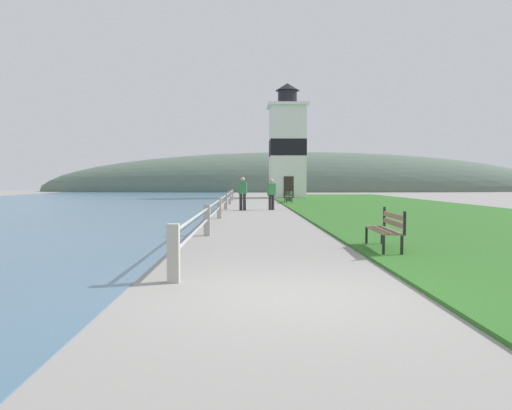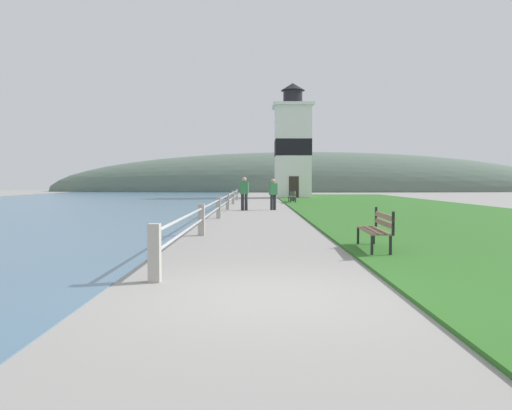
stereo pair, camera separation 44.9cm
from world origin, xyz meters
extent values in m
plane|color=gray|center=(0.00, 0.00, 0.00)|extent=(160.00, 160.00, 0.00)
cube|color=#2D6623|center=(7.83, 19.90, 0.03)|extent=(12.00, 59.69, 0.06)
cube|color=#A8A399|center=(-1.73, 1.00, 0.45)|extent=(0.18, 0.18, 0.90)
cube|color=#A8A399|center=(-1.73, 7.57, 0.45)|extent=(0.18, 0.18, 0.90)
cube|color=#A8A399|center=(-1.73, 14.13, 0.45)|extent=(0.18, 0.18, 0.90)
cube|color=#A8A399|center=(-1.73, 20.70, 0.45)|extent=(0.18, 0.18, 0.90)
cube|color=#A8A399|center=(-1.73, 27.26, 0.45)|extent=(0.18, 0.18, 0.90)
cube|color=#A8A399|center=(-1.73, 33.83, 0.45)|extent=(0.18, 0.18, 0.90)
cylinder|color=#B2B2B7|center=(-1.73, 17.41, 0.77)|extent=(0.06, 32.83, 0.06)
cylinder|color=#B2B2B7|center=(-1.73, 17.41, 0.45)|extent=(0.06, 32.83, 0.06)
cube|color=#846B51|center=(2.26, 4.32, 0.47)|extent=(0.20, 1.83, 0.04)
cube|color=#846B51|center=(2.41, 4.31, 0.47)|extent=(0.20, 1.83, 0.04)
cube|color=#846B51|center=(2.55, 4.30, 0.47)|extent=(0.20, 1.83, 0.04)
cube|color=#846B51|center=(2.64, 4.30, 0.79)|extent=(0.14, 1.82, 0.11)
cube|color=#846B51|center=(2.64, 4.30, 0.63)|extent=(0.14, 1.82, 0.11)
cube|color=black|center=(2.18, 3.43, 0.23)|extent=(0.05, 0.05, 0.45)
cube|color=black|center=(2.26, 5.20, 0.23)|extent=(0.05, 0.05, 0.45)
cube|color=black|center=(2.55, 3.42, 0.23)|extent=(0.05, 0.05, 0.45)
cube|color=black|center=(2.63, 5.19, 0.23)|extent=(0.05, 0.05, 0.45)
cube|color=black|center=(2.60, 3.41, 0.70)|extent=(0.05, 0.05, 0.49)
cube|color=black|center=(2.68, 5.19, 0.70)|extent=(0.05, 0.05, 0.49)
cube|color=#846B51|center=(2.24, 28.72, 0.47)|extent=(0.12, 1.76, 0.04)
cube|color=#846B51|center=(2.39, 28.72, 0.47)|extent=(0.12, 1.76, 0.04)
cube|color=#846B51|center=(2.53, 28.72, 0.47)|extent=(0.12, 1.76, 0.04)
cube|color=#846B51|center=(2.62, 28.72, 0.79)|extent=(0.06, 1.76, 0.11)
cube|color=#846B51|center=(2.62, 28.72, 0.63)|extent=(0.06, 1.76, 0.11)
cube|color=black|center=(2.20, 27.87, 0.23)|extent=(0.05, 0.05, 0.45)
cube|color=black|center=(2.21, 29.57, 0.23)|extent=(0.05, 0.05, 0.45)
cube|color=black|center=(2.57, 27.86, 0.23)|extent=(0.05, 0.05, 0.45)
cube|color=black|center=(2.58, 29.57, 0.23)|extent=(0.05, 0.05, 0.45)
cube|color=black|center=(2.62, 27.86, 0.70)|extent=(0.05, 0.05, 0.49)
cube|color=black|center=(2.63, 29.57, 0.70)|extent=(0.05, 0.05, 0.49)
cube|color=white|center=(3.27, 40.36, 4.24)|extent=(3.27, 3.27, 8.47)
cube|color=black|center=(3.27, 40.36, 4.66)|extent=(3.31, 3.31, 1.53)
cube|color=white|center=(3.27, 40.36, 8.60)|extent=(3.76, 3.76, 0.25)
cylinder|color=black|center=(3.27, 40.36, 9.36)|extent=(1.80, 1.80, 1.28)
cone|color=black|center=(3.27, 40.36, 10.35)|extent=(2.25, 2.25, 0.70)
cube|color=#332823|center=(3.27, 38.70, 1.00)|extent=(0.90, 0.06, 2.00)
cylinder|color=#28282D|center=(-0.89, 19.91, 0.43)|extent=(0.16, 0.16, 0.86)
cylinder|color=#28282D|center=(-0.70, 19.89, 0.43)|extent=(0.16, 0.16, 0.86)
cube|color=#337A47|center=(-0.79, 19.90, 1.19)|extent=(0.46, 0.28, 0.65)
sphere|color=tan|center=(-0.79, 19.90, 1.65)|extent=(0.23, 0.23, 0.23)
cylinder|color=#28282D|center=(0.67, 20.16, 0.41)|extent=(0.15, 0.15, 0.82)
cylinder|color=#28282D|center=(0.84, 20.24, 0.41)|extent=(0.15, 0.15, 0.82)
cube|color=#337A47|center=(0.76, 20.20, 1.13)|extent=(0.47, 0.38, 0.62)
sphere|color=tan|center=(0.76, 20.20, 1.57)|extent=(0.22, 0.22, 0.22)
cylinder|color=#2D5138|center=(2.63, 30.91, 0.40)|extent=(0.50, 0.50, 0.80)
cylinder|color=black|center=(2.63, 30.91, 0.82)|extent=(0.54, 0.54, 0.04)
ellipsoid|color=#566B5B|center=(8.00, 69.80, 0.00)|extent=(80.00, 16.00, 12.00)
camera|label=1|loc=(-0.62, -6.60, 1.55)|focal=35.00mm
camera|label=2|loc=(-0.17, -6.61, 1.55)|focal=35.00mm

